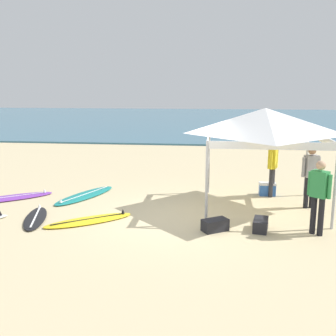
{
  "coord_description": "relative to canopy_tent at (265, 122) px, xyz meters",
  "views": [
    {
      "loc": [
        0.94,
        -9.75,
        3.31
      ],
      "look_at": [
        -0.36,
        1.42,
        1.0
      ],
      "focal_mm": 42.65,
      "sensor_mm": 36.0,
      "label": 1
    }
  ],
  "objects": [
    {
      "name": "ground_plane",
      "position": [
        -2.27,
        -1.08,
        -2.39
      ],
      "size": [
        80.0,
        80.0,
        0.0
      ],
      "primitive_type": "plane",
      "color": "beige"
    },
    {
      "name": "sea",
      "position": [
        -2.27,
        29.59,
        -2.34
      ],
      "size": [
        80.0,
        36.0,
        0.1
      ],
      "primitive_type": "cube",
      "color": "#386B84",
      "rests_on": "ground"
    },
    {
      "name": "canopy_tent",
      "position": [
        0.0,
        0.0,
        0.0
      ],
      "size": [
        3.09,
        3.09,
        2.75
      ],
      "color": "#B7B7BC",
      "rests_on": "ground"
    },
    {
      "name": "surfboard_yellow",
      "position": [
        -4.38,
        -1.66,
        -2.35
      ],
      "size": [
        2.18,
        1.78,
        0.19
      ],
      "color": "yellow",
      "rests_on": "ground"
    },
    {
      "name": "surfboard_purple",
      "position": [
        -7.35,
        0.07,
        -2.35
      ],
      "size": [
        2.37,
        1.99,
        0.19
      ],
      "color": "purple",
      "rests_on": "ground"
    },
    {
      "name": "surfboard_teal",
      "position": [
        -5.22,
        0.58,
        -2.35
      ],
      "size": [
        1.6,
        2.58,
        0.19
      ],
      "color": "#19847F",
      "rests_on": "ground"
    },
    {
      "name": "surfboard_black",
      "position": [
        -5.79,
        -1.64,
        -2.35
      ],
      "size": [
        1.02,
        1.95,
        0.19
      ],
      "color": "black",
      "rests_on": "ground"
    },
    {
      "name": "person_green",
      "position": [
        1.02,
        -1.9,
        -1.4
      ],
      "size": [
        0.44,
        0.4,
        1.71
      ],
      "color": "black",
      "rests_on": "ground"
    },
    {
      "name": "person_yellow",
      "position": [
        0.45,
        1.26,
        -1.4
      ],
      "size": [
        0.34,
        0.52,
        1.71
      ],
      "color": "#2D2D33",
      "rests_on": "ground"
    },
    {
      "name": "person_grey",
      "position": [
        1.31,
        0.19,
        -1.4
      ],
      "size": [
        0.52,
        0.33,
        1.71
      ],
      "color": "black",
      "rests_on": "ground"
    },
    {
      "name": "gear_bag_near_tent",
      "position": [
        -0.21,
        -1.79,
        -2.25
      ],
      "size": [
        0.42,
        0.65,
        0.28
      ],
      "primitive_type": "cube",
      "rotation": [
        0.0,
        0.0,
        1.39
      ],
      "color": "#232328",
      "rests_on": "ground"
    },
    {
      "name": "gear_bag_by_pole",
      "position": [
        -1.26,
        -1.94,
        -2.25
      ],
      "size": [
        0.68,
        0.6,
        0.28
      ],
      "primitive_type": "cube",
      "rotation": [
        0.0,
        0.0,
        0.58
      ],
      "color": "#232328",
      "rests_on": "ground"
    },
    {
      "name": "cooler_box",
      "position": [
        0.34,
        1.38,
        -2.19
      ],
      "size": [
        0.5,
        0.36,
        0.39
      ],
      "color": "#2D60B7",
      "rests_on": "ground"
    }
  ]
}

